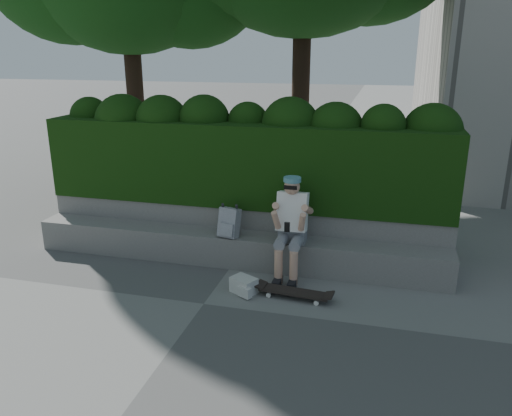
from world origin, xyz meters
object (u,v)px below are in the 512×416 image
(skateboard, at_px, (294,292))
(backpack_ground, at_px, (244,285))
(backpack_plaid, at_px, (229,223))
(person, at_px, (291,223))

(skateboard, height_order, backpack_ground, backpack_ground)
(backpack_plaid, relative_size, backpack_ground, 1.32)
(skateboard, relative_size, backpack_plaid, 2.15)
(backpack_plaid, height_order, backpack_ground, backpack_plaid)
(person, height_order, skateboard, person)
(person, distance_m, skateboard, 0.95)
(backpack_ground, bearing_deg, backpack_plaid, 146.62)
(person, relative_size, skateboard, 1.56)
(person, xyz_separation_m, backpack_plaid, (-0.89, 0.08, -0.10))
(person, bearing_deg, backpack_ground, -126.04)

